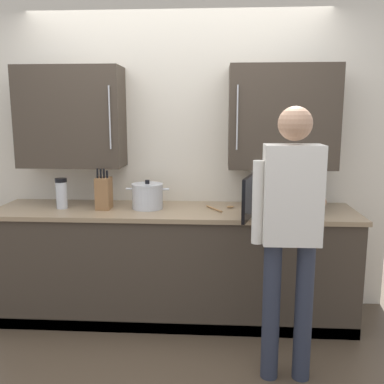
% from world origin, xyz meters
% --- Properties ---
extents(ground_plane, '(9.19, 9.19, 0.00)m').
position_xyz_m(ground_plane, '(0.00, 0.00, 0.00)').
color(ground_plane, '#4C3D2D').
extents(back_wall_tiled, '(3.60, 0.44, 2.78)m').
position_xyz_m(back_wall_tiled, '(-0.00, 0.97, 1.47)').
color(back_wall_tiled, beige).
rests_on(back_wall_tiled, ground_plane).
extents(counter_unit, '(2.88, 0.68, 0.91)m').
position_xyz_m(counter_unit, '(0.00, 0.66, 0.45)').
color(counter_unit, '#3D3328').
rests_on(counter_unit, ground_plane).
extents(microwave_oven, '(0.64, 0.77, 0.33)m').
position_xyz_m(microwave_oven, '(0.86, 0.69, 1.08)').
color(microwave_oven, '#B7BABF').
rests_on(microwave_oven, counter_unit).
extents(knife_block, '(0.11, 0.15, 0.33)m').
position_xyz_m(knife_block, '(-0.56, 0.63, 1.04)').
color(knife_block, brown).
rests_on(knife_block, counter_unit).
extents(thermos_flask, '(0.09, 0.09, 0.24)m').
position_xyz_m(thermos_flask, '(-0.90, 0.63, 1.03)').
color(thermos_flask, '#B7BABF').
rests_on(thermos_flask, counter_unit).
extents(wooden_spoon, '(0.23, 0.22, 0.02)m').
position_xyz_m(wooden_spoon, '(0.39, 0.69, 0.92)').
color(wooden_spoon, '#A37547').
rests_on(wooden_spoon, counter_unit).
extents(stock_pot, '(0.35, 0.25, 0.23)m').
position_xyz_m(stock_pot, '(-0.21, 0.67, 1.01)').
color(stock_pot, '#B7BABF').
rests_on(stock_pot, counter_unit).
extents(person_figure, '(0.44, 0.64, 1.71)m').
position_xyz_m(person_figure, '(0.79, -0.14, 1.02)').
color(person_figure, '#282D3D').
rests_on(person_figure, ground_plane).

